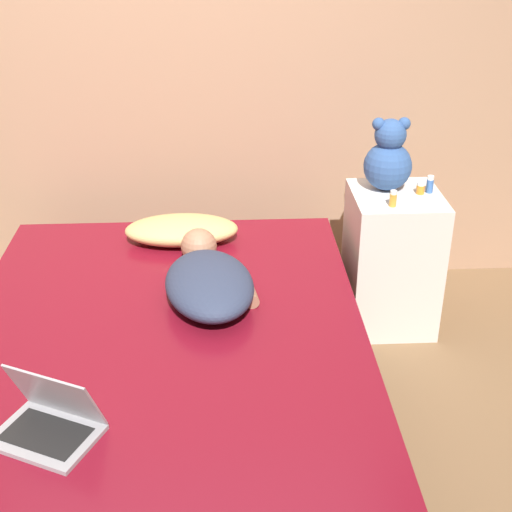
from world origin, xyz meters
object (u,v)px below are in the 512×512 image
object	(u,v)px
laptop	(50,420)
bottle_blue	(430,184)
pillow	(182,230)
bottle_orange	(421,188)
teddy_bear	(388,159)
person_lying	(209,280)
bottle_amber	(393,199)

from	to	relation	value
laptop	bottle_blue	bearing A→B (deg)	66.77
pillow	bottle_orange	size ratio (longest dim) A/B	9.96
laptop	bottle_blue	xyz separation A→B (m)	(1.58, 1.37, 0.23)
teddy_bear	bottle_blue	size ratio (longest dim) A/B	4.18
pillow	person_lying	distance (m)	0.55
pillow	laptop	xyz separation A→B (m)	(-0.36, -1.38, -0.01)
laptop	bottle_amber	size ratio (longest dim) A/B	4.97
teddy_bear	bottle_amber	world-z (taller)	teddy_bear
teddy_bear	bottle_amber	xyz separation A→B (m)	(-0.01, -0.21, -0.12)
person_lying	bottle_amber	world-z (taller)	bottle_amber
bottle_blue	bottle_amber	size ratio (longest dim) A/B	1.10
pillow	bottle_amber	bearing A→B (deg)	-9.09
laptop	bottle_orange	size ratio (longest dim) A/B	6.95
person_lying	teddy_bear	bearing A→B (deg)	25.97
pillow	bottle_orange	bearing A→B (deg)	-0.74
laptop	bottle_orange	world-z (taller)	bottle_orange
bottle_blue	bottle_amber	world-z (taller)	bottle_blue
laptop	bottle_orange	distance (m)	2.06
laptop	teddy_bear	xyz separation A→B (m)	(1.37, 1.43, 0.34)
teddy_bear	bottle_orange	size ratio (longest dim) A/B	6.46
pillow	bottle_orange	distance (m)	1.18
bottle_orange	laptop	bearing A→B (deg)	-138.32
pillow	bottle_amber	size ratio (longest dim) A/B	7.11
bottle_amber	laptop	bearing A→B (deg)	-138.20
pillow	bottle_orange	world-z (taller)	bottle_orange
person_lying	bottle_amber	distance (m)	0.96
teddy_bear	bottle_orange	distance (m)	0.21
pillow	person_lying	bearing A→B (deg)	-75.52
person_lying	bottle_blue	xyz separation A→B (m)	(1.07, 0.53, 0.20)
person_lying	pillow	bearing A→B (deg)	96.33
laptop	bottle_amber	bearing A→B (deg)	67.50
bottle_orange	bottle_amber	bearing A→B (deg)	-139.28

